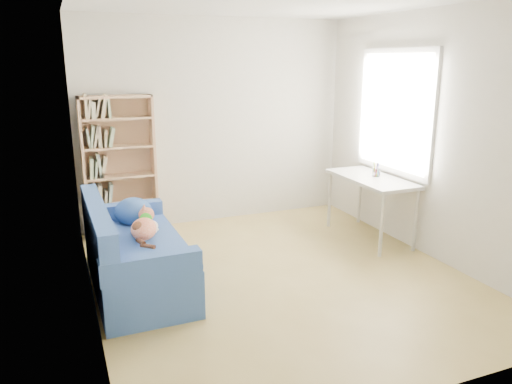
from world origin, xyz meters
The scene contains 6 objects.
ground centered at (0.00, 0.00, 0.00)m, with size 4.00×4.00×0.00m, color #A48B4A.
room_shell centered at (0.10, 0.03, 1.64)m, with size 3.54×4.04×2.62m.
sofa centered at (-1.36, 0.32, 0.32)m, with size 0.83×1.70×0.83m.
bookshelf centered at (-1.25, 1.85, 0.78)m, with size 0.84×0.26×1.68m.
desk centered at (1.45, 0.60, 0.68)m, with size 0.55×1.20×0.75m.
pen_cup centered at (1.53, 0.62, 0.81)m, with size 0.09×0.09×0.17m.
Camera 1 is at (-1.93, -4.16, 2.08)m, focal length 35.00 mm.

